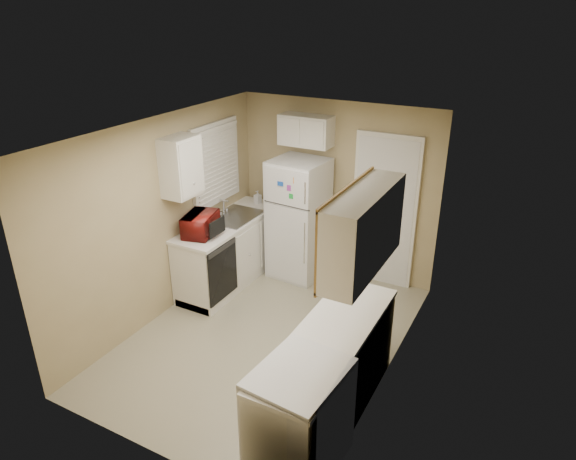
% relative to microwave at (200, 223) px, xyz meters
% --- Properties ---
extents(floor, '(3.80, 3.80, 0.00)m').
position_rel_microwave_xyz_m(floor, '(1.15, -0.37, -1.05)').
color(floor, '#B5AF92').
rests_on(floor, ground).
extents(ceiling, '(3.80, 3.80, 0.00)m').
position_rel_microwave_xyz_m(ceiling, '(1.15, -0.37, 1.35)').
color(ceiling, white).
rests_on(ceiling, floor).
extents(wall_left, '(3.80, 3.80, 0.00)m').
position_rel_microwave_xyz_m(wall_left, '(-0.25, -0.37, 0.15)').
color(wall_left, tan).
rests_on(wall_left, floor).
extents(wall_right, '(3.80, 3.80, 0.00)m').
position_rel_microwave_xyz_m(wall_right, '(2.55, -0.37, 0.15)').
color(wall_right, tan).
rests_on(wall_right, floor).
extents(wall_back, '(2.80, 2.80, 0.00)m').
position_rel_microwave_xyz_m(wall_back, '(1.15, 1.53, 0.15)').
color(wall_back, tan).
rests_on(wall_back, floor).
extents(wall_front, '(2.80, 2.80, 0.00)m').
position_rel_microwave_xyz_m(wall_front, '(1.15, -2.27, 0.15)').
color(wall_front, tan).
rests_on(wall_front, floor).
extents(left_counter, '(0.60, 1.80, 0.90)m').
position_rel_microwave_xyz_m(left_counter, '(0.05, 0.53, -0.60)').
color(left_counter, silver).
rests_on(left_counter, floor).
extents(dishwasher, '(0.03, 0.58, 0.72)m').
position_rel_microwave_xyz_m(dishwasher, '(0.34, -0.07, -0.56)').
color(dishwasher, black).
rests_on(dishwasher, floor).
extents(sink, '(0.54, 0.74, 0.16)m').
position_rel_microwave_xyz_m(sink, '(0.05, 0.68, -0.19)').
color(sink, gray).
rests_on(sink, left_counter).
extents(microwave, '(0.54, 0.39, 0.33)m').
position_rel_microwave_xyz_m(microwave, '(0.00, 0.00, 0.00)').
color(microwave, maroon).
rests_on(microwave, left_counter).
extents(soap_bottle, '(0.10, 0.10, 0.19)m').
position_rel_microwave_xyz_m(soap_bottle, '(0.05, 1.26, -0.05)').
color(soap_bottle, silver).
rests_on(soap_bottle, left_counter).
extents(window_blinds, '(0.10, 0.98, 1.08)m').
position_rel_microwave_xyz_m(window_blinds, '(-0.21, 0.68, 0.55)').
color(window_blinds, silver).
rests_on(window_blinds, wall_left).
extents(upper_cabinet_left, '(0.30, 0.45, 0.70)m').
position_rel_microwave_xyz_m(upper_cabinet_left, '(-0.10, -0.15, 0.75)').
color(upper_cabinet_left, silver).
rests_on(upper_cabinet_left, wall_left).
extents(refrigerator, '(0.73, 0.71, 1.66)m').
position_rel_microwave_xyz_m(refrigerator, '(0.77, 1.15, -0.22)').
color(refrigerator, silver).
rests_on(refrigerator, floor).
extents(cabinet_over_fridge, '(0.70, 0.30, 0.40)m').
position_rel_microwave_xyz_m(cabinet_over_fridge, '(0.75, 1.38, 0.95)').
color(cabinet_over_fridge, silver).
rests_on(cabinet_over_fridge, wall_back).
extents(interior_door, '(0.86, 0.06, 2.08)m').
position_rel_microwave_xyz_m(interior_door, '(1.85, 1.49, -0.03)').
color(interior_door, silver).
rests_on(interior_door, floor).
extents(right_counter, '(0.60, 2.00, 0.90)m').
position_rel_microwave_xyz_m(right_counter, '(2.25, -1.17, -0.60)').
color(right_counter, silver).
rests_on(right_counter, floor).
extents(stove, '(0.70, 0.83, 0.94)m').
position_rel_microwave_xyz_m(stove, '(2.26, -1.76, -0.58)').
color(stove, silver).
rests_on(stove, floor).
extents(upper_cabinet_right, '(0.30, 1.20, 0.70)m').
position_rel_microwave_xyz_m(upper_cabinet_right, '(2.40, -0.87, 0.75)').
color(upper_cabinet_right, silver).
rests_on(upper_cabinet_right, wall_right).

